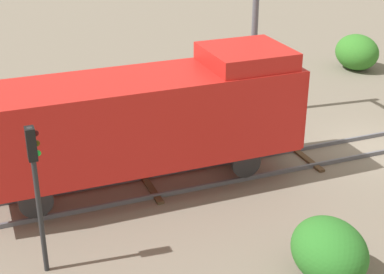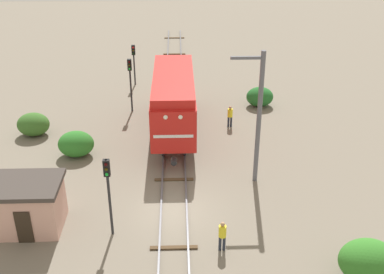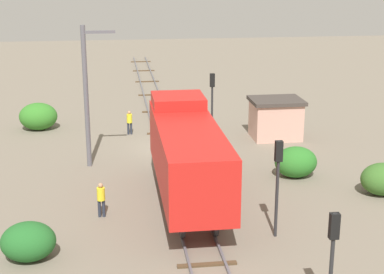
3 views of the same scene
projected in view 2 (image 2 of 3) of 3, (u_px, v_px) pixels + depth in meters
ground_plane at (174, 211)px, 26.94m from camera, size 114.40×114.40×0.00m
railway_track at (174, 210)px, 26.90m from camera, size 2.40×76.27×0.16m
locomotive at (173, 98)px, 34.19m from camera, size 2.90×11.60×4.60m
traffic_signal_near at (108, 184)px, 23.74m from camera, size 0.32×0.34×4.45m
traffic_signal_mid at (130, 76)px, 37.57m from camera, size 0.32×0.34×4.38m
traffic_signal_far at (134, 57)px, 43.12m from camera, size 0.32×0.34×3.71m
worker_near_track at (222, 234)px, 23.57m from camera, size 0.38×0.38×1.70m
worker_by_signal at (230, 115)px, 35.97m from camera, size 0.38×0.38×1.70m
catenary_mast at (258, 116)px, 27.76m from camera, size 1.94×0.28×8.27m
relay_hut at (30, 205)px, 25.05m from camera, size 3.50×2.90×2.74m
bush_near at (260, 97)px, 39.57m from camera, size 2.21×1.81×1.61m
bush_mid at (368, 261)px, 21.88m from camera, size 2.71×2.21×1.97m
bush_far at (33, 124)px, 34.86m from camera, size 2.32×1.90×1.69m
bush_back at (76, 144)px, 32.13m from camera, size 2.39×1.96×1.74m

